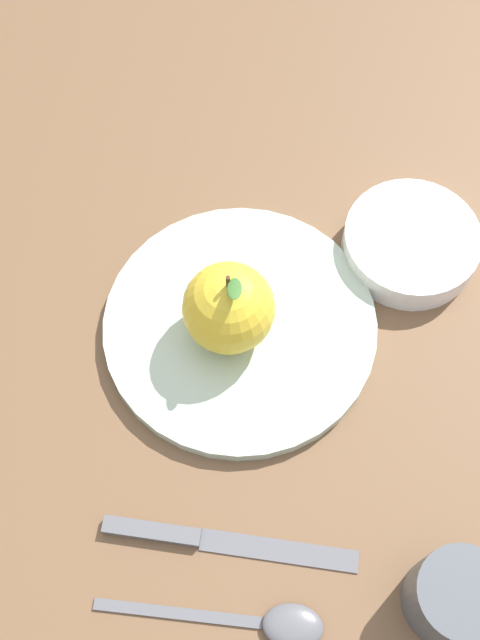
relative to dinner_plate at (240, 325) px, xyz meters
The scene contains 7 objects.
ground_plane 0.05m from the dinner_plate, 27.05° to the right, with size 2.40×2.40×0.00m, color brown.
dinner_plate is the anchor object (origin of this frame).
apple 0.05m from the dinner_plate, 91.13° to the right, with size 0.08×0.08×0.10m.
side_bowl 0.19m from the dinner_plate, 84.28° to the left, with size 0.13×0.13×0.03m.
cup 0.29m from the dinner_plate, ahead, with size 0.07×0.07×0.06m.
knife 0.19m from the dinner_plate, 41.04° to the right, with size 0.15×0.17×0.01m.
spoon 0.26m from the dinner_plate, 28.32° to the right, with size 0.13×0.16×0.01m.
Camera 1 is at (0.21, -0.14, 0.65)m, focal length 42.97 mm.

